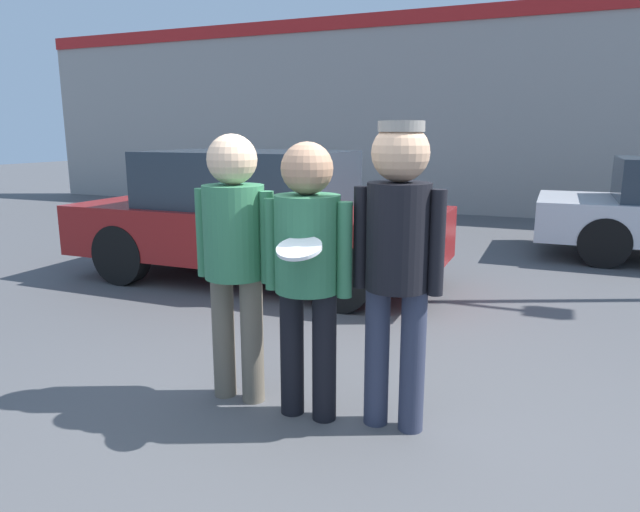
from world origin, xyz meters
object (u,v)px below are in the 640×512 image
person_right (398,247)px  parked_car_near (255,216)px  shrub (293,189)px  person_middle_with_frisbee (307,256)px  person_left (235,243)px

person_right → parked_car_near: bearing=131.4°
person_right → parked_car_near: 3.82m
shrub → person_middle_with_frisbee: bearing=-64.3°
person_right → person_left: bearing=-178.7°
shrub → person_left: bearing=-67.0°
person_left → shrub: person_left is taller
person_right → shrub: 10.30m
person_middle_with_frisbee → parked_car_near: 3.55m
person_middle_with_frisbee → person_right: bearing=8.4°
person_middle_with_frisbee → shrub: bearing=115.7°
person_left → person_middle_with_frisbee: 0.54m
person_middle_with_frisbee → person_right: size_ratio=0.94×
person_left → shrub: 9.85m
person_right → shrub: size_ratio=1.94×
person_right → person_middle_with_frisbee: bearing=-171.6°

